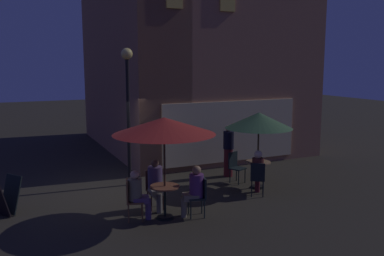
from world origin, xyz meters
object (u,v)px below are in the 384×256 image
(patio_umbrella_1, at_px, (259,121))
(cafe_chair_1, at_px, (131,197))
(patron_seated_0, at_px, (156,182))
(cafe_table_1, at_px, (258,169))
(cafe_chair_2, at_px, (200,193))
(menu_sandwich_board, at_px, (4,196))
(cafe_chair_0, at_px, (154,186))
(cafe_table_0, at_px, (165,195))
(patron_seated_1, at_px, (138,192))
(street_lamp_near_corner, at_px, (128,89))
(cafe_chair_3, at_px, (258,176))
(patron_standing_4, at_px, (228,151))
(patron_seated_2, at_px, (194,188))
(cafe_chair_4, at_px, (235,165))
(patio_umbrella_0, at_px, (164,126))
(patron_seated_3, at_px, (258,170))

(patio_umbrella_1, xyz_separation_m, cafe_chair_1, (-4.07, -0.92, -1.41))
(patio_umbrella_1, height_order, patron_seated_0, patio_umbrella_1)
(cafe_table_1, height_order, cafe_chair_2, cafe_chair_2)
(menu_sandwich_board, height_order, cafe_chair_0, cafe_chair_0)
(cafe_table_1, distance_m, cafe_chair_2, 2.85)
(cafe_table_0, bearing_deg, menu_sandwich_board, 152.09)
(patron_seated_1, bearing_deg, cafe_chair_2, 0.22)
(patio_umbrella_1, xyz_separation_m, cafe_chair_2, (-2.51, -1.35, -1.41))
(street_lamp_near_corner, distance_m, cafe_chair_3, 4.43)
(cafe_table_0, distance_m, cafe_chair_1, 0.78)
(street_lamp_near_corner, height_order, patron_standing_4, street_lamp_near_corner)
(street_lamp_near_corner, relative_size, patron_seated_2, 3.25)
(cafe_table_1, distance_m, cafe_chair_1, 4.17)
(street_lamp_near_corner, distance_m, cafe_chair_4, 3.92)
(menu_sandwich_board, distance_m, patio_umbrella_0, 4.21)
(street_lamp_near_corner, xyz_separation_m, cafe_chair_3, (2.85, -2.50, -2.29))
(patio_umbrella_0, xyz_separation_m, cafe_chair_2, (0.81, -0.22, -1.62))
(cafe_table_0, xyz_separation_m, patron_seated_3, (2.95, 0.58, 0.15))
(patron_seated_3, bearing_deg, patio_umbrella_1, 0.00)
(cafe_chair_2, bearing_deg, patio_umbrella_1, -136.63)
(cafe_chair_0, height_order, patron_seated_3, patron_seated_3)
(patio_umbrella_1, relative_size, patron_seated_1, 1.87)
(cafe_table_0, bearing_deg, street_lamp_near_corner, 89.57)
(cafe_chair_4, relative_size, patron_seated_0, 0.74)
(menu_sandwich_board, height_order, cafe_table_1, menu_sandwich_board)
(street_lamp_near_corner, relative_size, cafe_chair_0, 4.20)
(cafe_table_0, height_order, patron_seated_1, patron_seated_1)
(cafe_chair_3, height_order, patron_standing_4, patron_standing_4)
(patron_seated_3, bearing_deg, cafe_chair_0, 119.63)
(patio_umbrella_1, relative_size, cafe_chair_3, 2.35)
(patron_seated_0, relative_size, patron_seated_2, 1.02)
(cafe_chair_3, xyz_separation_m, patron_seated_2, (-2.20, -0.64, 0.14))
(cafe_chair_0, distance_m, cafe_chair_1, 0.96)
(cafe_chair_2, bearing_deg, patron_seated_2, 0.00)
(menu_sandwich_board, xyz_separation_m, patron_seated_1, (2.79, -1.63, 0.20))
(menu_sandwich_board, distance_m, cafe_table_1, 6.75)
(street_lamp_near_corner, xyz_separation_m, cafe_chair_1, (-0.78, -2.75, -2.28))
(cafe_table_0, bearing_deg, patio_umbrella_1, 18.81)
(cafe_chair_2, bearing_deg, patron_seated_1, -0.17)
(patio_umbrella_1, height_order, patron_seated_1, patio_umbrella_1)
(cafe_chair_3, bearing_deg, cafe_chair_2, 141.88)
(street_lamp_near_corner, relative_size, patron_standing_4, 2.43)
(patio_umbrella_1, height_order, cafe_chair_0, patio_umbrella_1)
(patio_umbrella_1, height_order, patron_seated_2, patio_umbrella_1)
(street_lamp_near_corner, xyz_separation_m, patio_umbrella_1, (3.30, -1.83, -0.88))
(street_lamp_near_corner, xyz_separation_m, cafe_table_1, (3.30, -1.83, -2.28))
(patio_umbrella_1, relative_size, patron_seated_0, 1.75)
(menu_sandwich_board, distance_m, patio_umbrella_1, 6.91)
(street_lamp_near_corner, bearing_deg, cafe_table_1, -28.99)
(menu_sandwich_board, xyz_separation_m, cafe_chair_1, (2.64, -1.59, 0.10))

